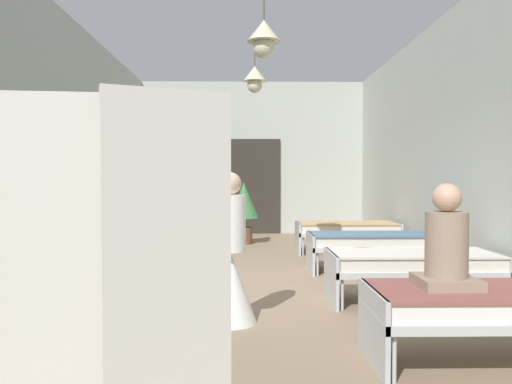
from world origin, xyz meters
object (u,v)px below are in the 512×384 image
object	(u,v)px
bed_left_row_0	(31,308)
bed_left_row_2	(140,243)
bed_right_row_2	(371,242)
bed_left_row_3	(161,230)
bed_right_row_1	(413,264)
potted_plant	(244,205)
bed_right_row_0	(494,306)
privacy_screen	(42,350)
bed_right_row_3	(347,229)
patient_seated_primary	(446,249)
nurse_near_aisle	(230,269)
bed_left_row_1	(103,265)

from	to	relation	value
bed_left_row_0	bed_left_row_2	distance (m)	3.80
bed_right_row_2	bed_left_row_3	bearing A→B (deg)	151.54
bed_right_row_1	potted_plant	world-z (taller)	potted_plant
bed_right_row_0	bed_left_row_2	bearing A→B (deg)	132.69
bed_left_row_2	bed_left_row_3	world-z (taller)	same
bed_right_row_1	privacy_screen	distance (m)	4.79
bed_left_row_3	privacy_screen	xyz separation A→B (m)	(0.95, -7.83, 0.41)
bed_right_row_3	bed_right_row_0	bearing A→B (deg)	-90.00
bed_right_row_2	privacy_screen	distance (m)	6.47
bed_right_row_0	patient_seated_primary	size ratio (longest dim) A/B	2.37
bed_right_row_2	bed_left_row_0	bearing A→B (deg)	-132.69
bed_right_row_1	privacy_screen	bearing A→B (deg)	-122.37
bed_left_row_3	patient_seated_primary	size ratio (longest dim) A/B	2.37
bed_left_row_2	patient_seated_primary	distance (m)	4.91
bed_right_row_0	bed_left_row_2	xyz separation A→B (m)	(-3.51, 3.80, 0.00)
bed_right_row_3	nurse_near_aisle	distance (m)	5.02
bed_left_row_0	bed_right_row_0	xyz separation A→B (m)	(3.51, 0.00, 0.00)
bed_left_row_2	nurse_near_aisle	size ratio (longest dim) A/B	1.28
bed_left_row_0	patient_seated_primary	world-z (taller)	patient_seated_primary
bed_right_row_0	bed_left_row_3	bearing A→B (deg)	121.59
privacy_screen	potted_plant	bearing A→B (deg)	80.87
patient_seated_primary	potted_plant	world-z (taller)	patient_seated_primary
privacy_screen	bed_right_row_3	bearing A→B (deg)	66.54
bed_left_row_0	bed_left_row_2	size ratio (longest dim) A/B	1.00
bed_left_row_2	bed_right_row_2	distance (m)	3.51
bed_right_row_3	patient_seated_primary	size ratio (longest dim) A/B	2.37
bed_left_row_0	bed_left_row_1	size ratio (longest dim) A/B	1.00
bed_right_row_1	potted_plant	distance (m)	5.48
bed_right_row_3	potted_plant	distance (m)	2.38
bed_right_row_2	bed_right_row_0	bearing A→B (deg)	-90.00
bed_left_row_0	nurse_near_aisle	distance (m)	1.84
potted_plant	nurse_near_aisle	bearing A→B (deg)	-90.89
bed_right_row_2	privacy_screen	xyz separation A→B (m)	(-2.56, -5.93, 0.41)
bed_left_row_0	bed_right_row_2	world-z (taller)	same
bed_right_row_2	nurse_near_aisle	xyz separation A→B (m)	(-2.05, -2.68, 0.09)
bed_left_row_2	privacy_screen	world-z (taller)	privacy_screen
bed_left_row_3	bed_right_row_3	distance (m)	3.51
bed_left_row_3	patient_seated_primary	xyz separation A→B (m)	(3.16, -5.64, 0.43)
bed_left_row_1	privacy_screen	bearing A→B (deg)	-76.74
bed_left_row_2	bed_right_row_3	distance (m)	3.99
bed_left_row_0	privacy_screen	world-z (taller)	privacy_screen
bed_left_row_1	bed_right_row_2	bearing A→B (deg)	28.46
privacy_screen	bed_left_row_1	bearing A→B (deg)	97.87
bed_left_row_0	patient_seated_primary	size ratio (longest dim) A/B	2.37
potted_plant	bed_left_row_0	bearing A→B (deg)	-102.47
bed_right_row_2	bed_right_row_3	bearing A→B (deg)	90.00
bed_right_row_1	bed_right_row_2	size ratio (longest dim) A/B	1.00
bed_left_row_0	potted_plant	xyz separation A→B (m)	(1.55, 7.00, 0.40)
bed_left_row_3	potted_plant	bearing A→B (deg)	40.07
bed_left_row_3	bed_right_row_3	xyz separation A→B (m)	(3.51, 0.00, 0.00)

